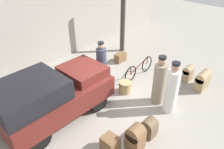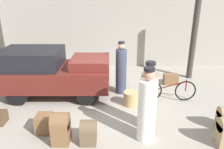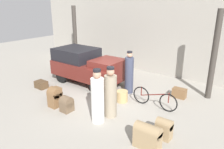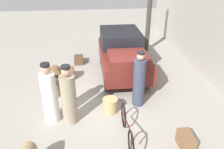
{
  "view_description": "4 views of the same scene",
  "coord_description": "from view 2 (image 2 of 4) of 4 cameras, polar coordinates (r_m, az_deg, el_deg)",
  "views": [
    {
      "loc": [
        -4.25,
        -3.96,
        4.75
      ],
      "look_at": [
        0.2,
        0.2,
        0.95
      ],
      "focal_mm": 35.0,
      "sensor_mm": 36.0,
      "label": 1
    },
    {
      "loc": [
        0.19,
        -5.9,
        3.2
      ],
      "look_at": [
        0.2,
        0.2,
        0.95
      ],
      "focal_mm": 35.0,
      "sensor_mm": 36.0,
      "label": 2
    },
    {
      "loc": [
        5.04,
        -6.29,
        3.71
      ],
      "look_at": [
        0.2,
        0.2,
        0.95
      ],
      "focal_mm": 35.0,
      "sensor_mm": 36.0,
      "label": 3
    },
    {
      "loc": [
        6.11,
        -0.46,
        4.04
      ],
      "look_at": [
        0.2,
        0.2,
        0.95
      ],
      "focal_mm": 35.0,
      "sensor_mm": 36.0,
      "label": 4
    }
  ],
  "objects": [
    {
      "name": "canopy_pillar_right",
      "position": [
        9.04,
        20.56,
        9.55
      ],
      "size": [
        0.23,
        0.23,
        3.44
      ],
      "color": "#38332D",
      "rests_on": "ground"
    },
    {
      "name": "suitcase_black_upright",
      "position": [
        5.12,
        -6.24,
        -14.66
      ],
      "size": [
        0.36,
        0.39,
        0.56
      ],
      "color": "brown",
      "rests_on": "ground"
    },
    {
      "name": "ground_plane",
      "position": [
        6.71,
        -1.72,
        -8.23
      ],
      "size": [
        30.0,
        30.0,
        0.0
      ],
      "primitive_type": "plane",
      "color": "gray"
    },
    {
      "name": "wicker_basket",
      "position": [
        6.71,
        4.84,
        -6.25
      ],
      "size": [
        0.45,
        0.45,
        0.43
      ],
      "color": "tan",
      "rests_on": "ground"
    },
    {
      "name": "station_building_facade",
      "position": [
        10.02,
        -1.22,
        14.79
      ],
      "size": [
        16.0,
        0.15,
        4.5
      ],
      "color": "gray",
      "rests_on": "ground"
    },
    {
      "name": "truck",
      "position": [
        7.38,
        -15.3,
        1.03
      ],
      "size": [
        3.42,
        1.69,
        1.57
      ],
      "color": "black",
      "rests_on": "ground"
    },
    {
      "name": "porter_standing_middle",
      "position": [
        5.47,
        9.42,
        -6.2
      ],
      "size": [
        0.41,
        0.41,
        1.73
      ],
      "color": "gray",
      "rests_on": "ground"
    },
    {
      "name": "bicycle",
      "position": [
        7.13,
        14.44,
        -4.07
      ],
      "size": [
        1.74,
        0.04,
        0.71
      ],
      "color": "black",
      "rests_on": "ground"
    },
    {
      "name": "conductor_in_dark_uniform",
      "position": [
        4.99,
        9.04,
        -8.69
      ],
      "size": [
        0.41,
        0.41,
        1.76
      ],
      "color": "white",
      "rests_on": "ground"
    },
    {
      "name": "trunk_umber_medium",
      "position": [
        8.51,
        14.99,
        -1.17
      ],
      "size": [
        0.53,
        0.3,
        0.39
      ],
      "color": "brown",
      "rests_on": "ground"
    },
    {
      "name": "trunk_large_brown",
      "position": [
        5.73,
        -17.37,
        -12.07
      ],
      "size": [
        0.37,
        0.42,
        0.45
      ],
      "color": "brown",
      "rests_on": "ground"
    },
    {
      "name": "trunk_wicker_pale",
      "position": [
        5.17,
        -13.36,
        -13.34
      ],
      "size": [
        0.39,
        0.42,
        0.75
      ],
      "color": "brown",
      "rests_on": "ground"
    },
    {
      "name": "porter_with_bicycle",
      "position": [
        7.3,
        2.29,
        1.19
      ],
      "size": [
        0.36,
        0.36,
        1.78
      ],
      "color": "#33384C",
      "rests_on": "ground"
    }
  ]
}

